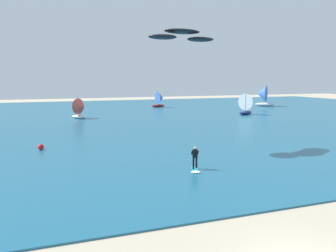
% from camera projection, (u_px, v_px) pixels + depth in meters
% --- Properties ---
extents(ocean, '(160.00, 90.00, 0.10)m').
position_uv_depth(ocean, '(91.00, 118.00, 58.78)').
color(ocean, '#1E607F').
rests_on(ocean, ground).
extents(kitesurfer, '(1.24, 2.02, 1.67)m').
position_uv_depth(kitesurfer, '(195.00, 162.00, 25.58)').
color(kitesurfer, '#26B2CC').
rests_on(kitesurfer, ocean).
extents(kite, '(7.07, 3.26, 1.03)m').
position_uv_depth(kite, '(182.00, 35.00, 32.70)').
color(kite, black).
extents(sailboat_far_right, '(4.74, 4.77, 5.39)m').
position_uv_depth(sailboat_far_right, '(262.00, 96.00, 83.02)').
color(sailboat_far_right, silver).
rests_on(sailboat_far_right, ocean).
extents(sailboat_heeled_over, '(3.39, 2.91, 3.89)m').
position_uv_depth(sailboat_heeled_over, '(160.00, 99.00, 80.59)').
color(sailboat_heeled_over, maroon).
rests_on(sailboat_heeled_over, ocean).
extents(sailboat_leading, '(3.14, 3.31, 3.69)m').
position_uv_depth(sailboat_leading, '(81.00, 108.00, 57.57)').
color(sailboat_leading, white).
rests_on(sailboat_leading, ocean).
extents(sailboat_far_left, '(3.82, 3.42, 4.30)m').
position_uv_depth(sailboat_far_left, '(247.00, 104.00, 64.17)').
color(sailboat_far_left, navy).
rests_on(sailboat_far_left, ocean).
extents(marker_buoy, '(0.55, 0.55, 0.55)m').
position_uv_depth(marker_buoy, '(41.00, 147.00, 32.68)').
color(marker_buoy, red).
rests_on(marker_buoy, ocean).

